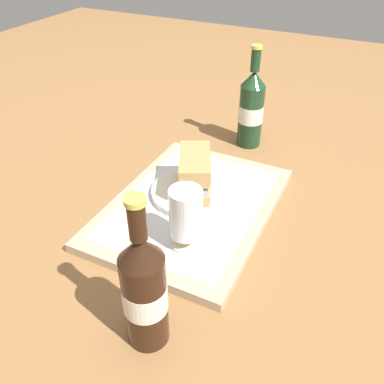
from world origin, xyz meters
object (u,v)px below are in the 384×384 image
sandwich (195,173)px  beer_bottle (144,290)px  beer_glass (186,217)px  second_bottle (251,108)px  plate (195,192)px

sandwich → beer_bottle: 0.34m
sandwich → beer_glass: size_ratio=1.16×
sandwich → beer_bottle: size_ratio=0.54×
beer_glass → second_bottle: second_bottle is taller
second_bottle → sandwich: bearing=-2.9°
plate → beer_bottle: (0.34, 0.08, 0.08)m
sandwich → second_bottle: size_ratio=0.54×
plate → beer_glass: beer_glass is taller
plate → sandwich: (0.00, 0.00, 0.05)m
second_bottle → beer_glass: bearing=4.7°
plate → beer_bottle: size_ratio=0.71×
beer_glass → second_bottle: (-0.45, -0.04, 0.02)m
beer_glass → second_bottle: size_ratio=0.47×
plate → beer_bottle: 0.36m
beer_glass → beer_bottle: size_ratio=0.47×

